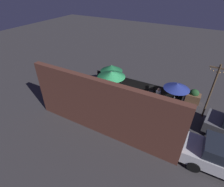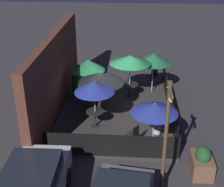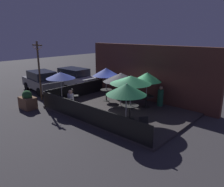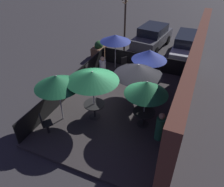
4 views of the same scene
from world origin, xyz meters
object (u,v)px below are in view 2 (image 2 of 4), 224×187
object	(u,v)px
patio_umbrella_2	(88,65)
patio_umbrella_5	(154,58)
patio_umbrella_4	(100,78)
patio_umbrella_1	(130,59)
dining_table_1	(130,87)
planter_box	(202,162)
dining_table_2	(89,89)
dining_table_0	(95,115)
patio_chair_1	(167,114)
light_post	(166,134)
patio_umbrella_0	(94,87)
patio_chair_2	(133,134)
patio_chair_0	(153,76)
patio_umbrella_3	(155,108)
patron_0	(157,122)
patron_1	(75,84)

from	to	relation	value
patio_umbrella_2	patio_umbrella_5	size ratio (longest dim) A/B	0.98
patio_umbrella_4	patio_umbrella_1	bearing A→B (deg)	-37.58
dining_table_1	planter_box	bearing A→B (deg)	-155.38
patio_umbrella_4	dining_table_2	xyz separation A→B (m)	(1.37, 0.76, -1.23)
dining_table_0	patio_chair_1	world-z (taller)	patio_chair_1
patio_chair_1	light_post	bearing A→B (deg)	75.68
patio_umbrella_0	patio_umbrella_5	world-z (taller)	patio_umbrella_0
patio_umbrella_2	patio_chair_2	distance (m)	4.83
patio_umbrella_4	patio_chair_2	world-z (taller)	patio_umbrella_4
patio_chair_2	patio_chair_0	bearing A→B (deg)	-62.78
patio_umbrella_5	patio_chair_2	distance (m)	5.33
patio_umbrella_3	dining_table_0	size ratio (longest dim) A/B	2.66
dining_table_2	planter_box	size ratio (longest dim) A/B	0.80
planter_box	light_post	world-z (taller)	light_post
patio_chair_1	patron_0	distance (m)	0.87
patio_umbrella_4	light_post	xyz separation A→B (m)	(-4.98, -2.54, 0.31)
patio_umbrella_0	dining_table_1	bearing A→B (deg)	-25.22
patio_umbrella_3	dining_table_1	world-z (taller)	patio_umbrella_3
patio_chair_2	patio_umbrella_2	bearing A→B (deg)	-22.35
patio_chair_2	patron_1	xyz separation A→B (m)	(4.50, 3.13, 0.08)
patio_umbrella_0	dining_table_2	world-z (taller)	patio_umbrella_0
dining_table_0	dining_table_2	world-z (taller)	dining_table_0
patio_umbrella_1	patio_umbrella_2	xyz separation A→B (m)	(-0.37, 2.10, -0.21)
dining_table_1	dining_table_2	size ratio (longest dim) A/B	0.99
patio_umbrella_5	patron_1	size ratio (longest dim) A/B	1.74
patio_umbrella_5	patio_chair_1	xyz separation A→B (m)	(-3.36, -0.50, -1.41)
patio_chair_2	dining_table_1	bearing A→B (deg)	-49.56
patio_umbrella_2	dining_table_2	bearing A→B (deg)	180.00
dining_table_0	patio_chair_0	bearing A→B (deg)	-30.20
patio_umbrella_3	patio_chair_2	world-z (taller)	patio_umbrella_3
patio_chair_2	patron_1	world-z (taller)	patron_1
patio_umbrella_5	patio_chair_2	bearing A→B (deg)	168.98
patio_chair_2	dining_table_2	bearing A→B (deg)	-22.35
dining_table_2	patio_chair_0	world-z (taller)	patio_chair_0
patron_0	patron_1	xyz separation A→B (m)	(3.55, 4.13, 0.03)
patio_umbrella_4	patio_chair_0	bearing A→B (deg)	-37.87
patio_umbrella_1	dining_table_2	xyz separation A→B (m)	(-0.37, 2.10, -1.52)
dining_table_0	patio_chair_1	bearing A→B (deg)	-83.00
patio_umbrella_4	planter_box	distance (m)	5.89
patio_umbrella_5	light_post	world-z (taller)	light_post
dining_table_0	patron_0	xyz separation A→B (m)	(-0.33, -2.68, -0.06)
patio_chair_0	light_post	size ratio (longest dim) A/B	0.24
patio_umbrella_5	patron_0	size ratio (longest dim) A/B	1.82
patio_chair_0	patron_0	world-z (taller)	patron_0
dining_table_1	patio_chair_0	bearing A→B (deg)	-38.17
dining_table_1	patio_chair_0	size ratio (longest dim) A/B	0.95
patio_umbrella_1	patio_chair_1	distance (m)	3.55
patio_umbrella_0	patio_umbrella_3	bearing A→B (deg)	-122.72
patio_umbrella_2	dining_table_0	bearing A→B (deg)	-166.55
patio_umbrella_3	patron_0	xyz separation A→B (m)	(1.23, -0.26, -1.33)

